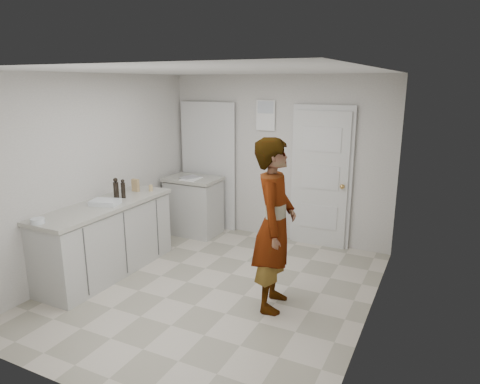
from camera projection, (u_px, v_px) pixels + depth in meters
The scene contains 12 objects.
ground at pixel (214, 289), 5.09m from camera, with size 4.00×4.00×0.00m, color gray.
room_shell at pixel (266, 173), 6.61m from camera, with size 4.00×4.00×4.00m.
main_counter at pixel (107, 241), 5.43m from camera, with size 0.64×1.96×0.93m.
side_counter at pixel (194, 208), 6.87m from camera, with size 0.84×0.61×0.93m.
person at pixel (274, 225), 4.49m from camera, with size 0.68×0.45×1.85m, color silver.
cake_mix_box at pixel (135, 185), 5.88m from camera, with size 0.10×0.05×0.17m, color #A88354.
spice_jar at pixel (151, 188), 5.91m from camera, with size 0.05×0.05×0.08m, color tan.
oil_cruet_a at pixel (116, 188), 5.52m from camera, with size 0.07×0.07×0.27m.
oil_cruet_b at pixel (123, 189), 5.54m from camera, with size 0.05×0.05×0.25m.
baking_dish at pixel (105, 202), 5.25m from camera, with size 0.39×0.32×0.06m.
egg_bowl at pixel (38, 221), 4.55m from camera, with size 0.14×0.14×0.06m.
papers at pixel (191, 179), 6.63m from camera, with size 0.25×0.32×0.01m, color white.
Camera 1 is at (2.32, -4.03, 2.39)m, focal length 32.00 mm.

